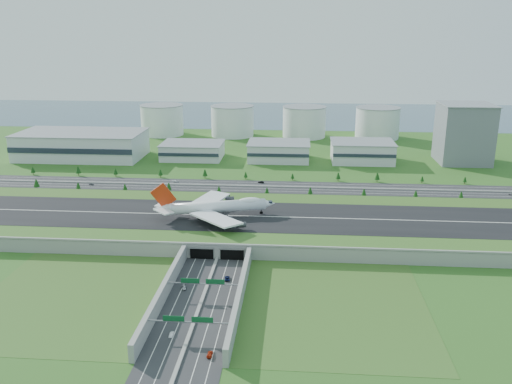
# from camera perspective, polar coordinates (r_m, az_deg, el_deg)

# --- Properties ---
(ground) EXTENTS (1200.00, 1200.00, 0.00)m
(ground) POSITION_cam_1_polar(r_m,az_deg,el_deg) (350.72, -2.91, -3.75)
(ground) COLOR #2C571B
(ground) RESTS_ON ground
(airfield_deck) EXTENTS (520.00, 100.00, 9.20)m
(airfield_deck) POSITION_cam_1_polar(r_m,az_deg,el_deg) (349.21, -2.92, -3.12)
(airfield_deck) COLOR gray
(airfield_deck) RESTS_ON ground
(underpass_road) EXTENTS (38.80, 120.40, 8.00)m
(underpass_road) POSITION_cam_1_polar(r_m,az_deg,el_deg) (259.56, -5.77, -10.77)
(underpass_road) COLOR #28282B
(underpass_road) RESTS_ON ground
(sign_gantry_near) EXTENTS (38.70, 0.70, 9.80)m
(sign_gantry_near) POSITION_cam_1_polar(r_m,az_deg,el_deg) (261.79, -5.63, -9.64)
(sign_gantry_near) COLOR gray
(sign_gantry_near) RESTS_ON ground
(sign_gantry_far) EXTENTS (38.70, 0.70, 9.80)m
(sign_gantry_far) POSITION_cam_1_polar(r_m,az_deg,el_deg) (231.60, -7.16, -13.48)
(sign_gantry_far) COLOR gray
(sign_gantry_far) RESTS_ON ground
(north_expressway) EXTENTS (560.00, 36.00, 0.12)m
(north_expressway) POSITION_cam_1_polar(r_m,az_deg,el_deg) (440.25, -1.33, 0.60)
(north_expressway) COLOR #28282B
(north_expressway) RESTS_ON ground
(tree_row) EXTENTS (507.27, 48.66, 8.47)m
(tree_row) POSITION_cam_1_polar(r_m,az_deg,el_deg) (440.10, -0.46, 1.20)
(tree_row) COLOR #3D2819
(tree_row) RESTS_ON ground
(hangar_west) EXTENTS (120.00, 60.00, 25.00)m
(hangar_west) POSITION_cam_1_polar(r_m,az_deg,el_deg) (564.29, -17.87, 4.73)
(hangar_west) COLOR silver
(hangar_west) RESTS_ON ground
(hangar_mid_a) EXTENTS (58.00, 42.00, 15.00)m
(hangar_mid_a) POSITION_cam_1_polar(r_m,az_deg,el_deg) (538.30, -6.68, 4.33)
(hangar_mid_a) COLOR silver
(hangar_mid_a) RESTS_ON ground
(hangar_mid_b) EXTENTS (58.00, 42.00, 17.00)m
(hangar_mid_b) POSITION_cam_1_polar(r_m,az_deg,el_deg) (528.33, 2.42, 4.31)
(hangar_mid_b) COLOR silver
(hangar_mid_b) RESTS_ON ground
(hangar_mid_c) EXTENTS (58.00, 42.00, 19.00)m
(hangar_mid_c) POSITION_cam_1_polar(r_m,az_deg,el_deg) (531.32, 11.10, 4.18)
(hangar_mid_c) COLOR silver
(hangar_mid_c) RESTS_ON ground
(office_tower) EXTENTS (46.00, 46.00, 55.00)m
(office_tower) POSITION_cam_1_polar(r_m,az_deg,el_deg) (551.70, 21.04, 5.75)
(office_tower) COLOR slate
(office_tower) RESTS_ON ground
(fuel_tank_a) EXTENTS (50.00, 50.00, 35.00)m
(fuel_tank_a) POSITION_cam_1_polar(r_m,az_deg,el_deg) (664.58, -9.85, 7.47)
(fuel_tank_a) COLOR white
(fuel_tank_a) RESTS_ON ground
(fuel_tank_b) EXTENTS (50.00, 50.00, 35.00)m
(fuel_tank_b) POSITION_cam_1_polar(r_m,az_deg,el_deg) (648.89, -2.50, 7.48)
(fuel_tank_b) COLOR white
(fuel_tank_b) RESTS_ON ground
(fuel_tank_c) EXTENTS (50.00, 50.00, 35.00)m
(fuel_tank_c) POSITION_cam_1_polar(r_m,az_deg,el_deg) (644.13, 5.09, 7.36)
(fuel_tank_c) COLOR white
(fuel_tank_c) RESTS_ON ground
(fuel_tank_d) EXTENTS (50.00, 50.00, 35.00)m
(fuel_tank_d) POSITION_cam_1_polar(r_m,az_deg,el_deg) (650.53, 12.66, 7.11)
(fuel_tank_d) COLOR white
(fuel_tank_d) RESTS_ON ground
(bay_water) EXTENTS (1200.00, 260.00, 0.06)m
(bay_water) POSITION_cam_1_polar(r_m,az_deg,el_deg) (815.90, 1.44, 8.19)
(bay_water) COLOR #355265
(bay_water) RESTS_ON ground
(boeing_747) EXTENTS (77.54, 72.36, 24.48)m
(boeing_747) POSITION_cam_1_polar(r_m,az_deg,el_deg) (344.45, -4.31, -1.54)
(boeing_747) COLOR white
(boeing_747) RESTS_ON airfield_deck
(car_0) EXTENTS (3.09, 5.20, 1.66)m
(car_0) POSITION_cam_1_polar(r_m,az_deg,el_deg) (273.50, -7.61, -9.90)
(car_0) COLOR #B8B8BD
(car_0) RESTS_ON ground
(car_1) EXTENTS (1.60, 4.05, 1.31)m
(car_1) POSITION_cam_1_polar(r_m,az_deg,el_deg) (236.54, -8.89, -14.60)
(car_1) COLOR white
(car_1) RESTS_ON ground
(car_2) EXTENTS (3.31, 5.86, 1.55)m
(car_2) POSITION_cam_1_polar(r_m,az_deg,el_deg) (280.69, -3.05, -9.04)
(car_2) COLOR #0B143A
(car_2) RESTS_ON ground
(car_3) EXTENTS (2.10, 5.06, 1.46)m
(car_3) POSITION_cam_1_polar(r_m,az_deg,el_deg) (222.50, -4.88, -16.64)
(car_3) COLOR #A8270F
(car_3) RESTS_ON ground
(car_4) EXTENTS (4.37, 2.45, 1.41)m
(car_4) POSITION_cam_1_polar(r_m,az_deg,el_deg) (463.87, -16.94, 0.81)
(car_4) COLOR slate
(car_4) RESTS_ON ground
(car_5) EXTENTS (5.33, 3.52, 1.66)m
(car_5) POSITION_cam_1_polar(r_m,az_deg,el_deg) (449.21, 0.53, 1.06)
(car_5) COLOR black
(car_5) RESTS_ON ground
(car_6) EXTENTS (5.71, 3.48, 1.48)m
(car_6) POSITION_cam_1_polar(r_m,az_deg,el_deg) (461.67, 25.34, -0.18)
(car_6) COLOR silver
(car_6) RESTS_ON ground
(car_7) EXTENTS (5.88, 4.29, 1.58)m
(car_7) POSITION_cam_1_polar(r_m,az_deg,el_deg) (457.33, -8.58, 1.15)
(car_7) COLOR white
(car_7) RESTS_ON ground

